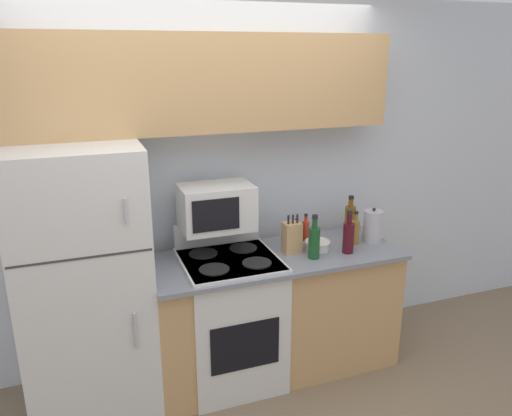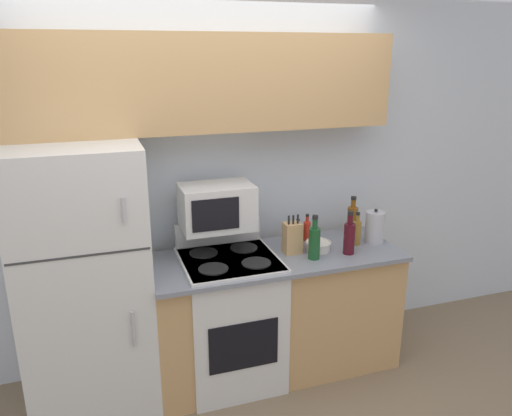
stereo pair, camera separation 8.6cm
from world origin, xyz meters
name	(u,v)px [view 2 (the right image)]	position (x,y,z in m)	size (l,w,h in m)	color
ground_plane	(237,404)	(0.00, 0.00, 0.00)	(12.00, 12.00, 0.00)	#7F6B51
wall_back	(205,187)	(0.00, 0.73, 1.27)	(8.00, 0.05, 2.55)	silver
lower_cabinets	(275,312)	(0.38, 0.30, 0.44)	(1.70, 0.65, 0.88)	tan
refrigerator	(86,281)	(-0.85, 0.35, 0.85)	(0.75, 0.72, 1.70)	silver
upper_cabinets	(208,83)	(0.00, 0.55, 2.00)	(2.45, 0.30, 0.60)	tan
stove	(230,317)	(0.05, 0.29, 0.47)	(0.62, 0.63, 1.06)	silver
microwave	(217,207)	(0.01, 0.43, 1.21)	(0.47, 0.32, 0.30)	silver
knife_block	(292,238)	(0.49, 0.29, 0.99)	(0.12, 0.10, 0.27)	tan
bowl	(318,246)	(0.67, 0.27, 0.92)	(0.18, 0.18, 0.07)	silver
bottle_wine_green	(314,242)	(0.59, 0.15, 1.00)	(0.08, 0.08, 0.30)	#194C23
bottle_hot_sauce	(307,230)	(0.68, 0.47, 0.96)	(0.05, 0.05, 0.20)	red
bottle_soy_sauce	(298,234)	(0.59, 0.44, 0.95)	(0.05, 0.05, 0.18)	black
bottle_wine_red	(349,237)	(0.85, 0.16, 1.00)	(0.08, 0.08, 0.30)	#470F19
bottle_vinegar	(357,232)	(0.98, 0.29, 0.98)	(0.06, 0.06, 0.24)	olive
bottle_whiskey	(352,218)	(1.07, 0.52, 0.99)	(0.08, 0.08, 0.28)	brown
kettle	(375,227)	(1.12, 0.29, 0.99)	(0.14, 0.14, 0.25)	#B7B7BC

